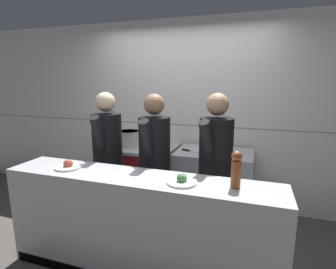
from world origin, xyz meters
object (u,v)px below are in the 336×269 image
(sauce_pot, at_px, (160,142))
(chef_line, at_px, (215,166))
(plated_dish_appetiser, at_px, (182,181))
(chef_head_cook, at_px, (108,156))
(chefs_knife, at_px, (193,152))
(oven_range, at_px, (143,177))
(stock_pot, at_px, (129,138))
(mixing_bowl_steel, at_px, (219,148))
(plated_dish_main, at_px, (68,166))
(pepper_mill, at_px, (236,169))
(chef_sous, at_px, (155,162))

(sauce_pot, distance_m, chef_line, 1.06)
(plated_dish_appetiser, distance_m, chef_head_cook, 1.22)
(chefs_knife, bearing_deg, chef_line, -56.82)
(oven_range, height_order, stock_pot, stock_pot)
(mixing_bowl_steel, relative_size, chefs_knife, 0.78)
(oven_range, distance_m, stock_pot, 0.58)
(plated_dish_main, bearing_deg, oven_range, 80.80)
(oven_range, distance_m, mixing_bowl_steel, 1.16)
(mixing_bowl_steel, distance_m, plated_dish_main, 1.81)
(mixing_bowl_steel, relative_size, pepper_mill, 0.99)
(stock_pot, xyz_separation_m, chef_line, (1.28, -0.61, -0.07))
(mixing_bowl_steel, relative_size, chef_head_cook, 0.18)
(plated_dish_main, distance_m, pepper_mill, 1.55)
(chefs_knife, relative_size, chef_line, 0.22)
(stock_pot, relative_size, pepper_mill, 1.03)
(sauce_pot, bearing_deg, plated_dish_main, -110.55)
(chef_sous, bearing_deg, pepper_mill, -33.90)
(chefs_knife, distance_m, chef_head_cook, 1.04)
(sauce_pot, xyz_separation_m, chef_line, (0.83, -0.65, -0.04))
(pepper_mill, distance_m, chef_sous, 1.05)
(oven_range, xyz_separation_m, sauce_pot, (0.27, -0.00, 0.52))
(chef_head_cook, bearing_deg, plated_dish_appetiser, -39.87)
(plated_dish_main, relative_size, chef_line, 0.15)
(sauce_pot, distance_m, chef_head_cook, 0.78)
(chef_head_cook, bearing_deg, chef_sous, -13.12)
(sauce_pot, height_order, chefs_knife, sauce_pot)
(sauce_pot, bearing_deg, stock_pot, -174.25)
(chef_sous, bearing_deg, sauce_pot, 102.87)
(chefs_knife, relative_size, chef_sous, 0.23)
(oven_range, bearing_deg, mixing_bowl_steel, 2.58)
(stock_pot, bearing_deg, mixing_bowl_steel, 4.32)
(plated_dish_main, height_order, plated_dish_appetiser, same)
(sauce_pot, height_order, plated_dish_main, plated_dish_main)
(oven_range, bearing_deg, plated_dish_appetiser, -54.24)
(stock_pot, height_order, chef_line, chef_line)
(mixing_bowl_steel, relative_size, plated_dish_appetiser, 1.17)
(sauce_pot, relative_size, chef_head_cook, 0.16)
(oven_range, xyz_separation_m, chef_head_cook, (-0.13, -0.66, 0.48))
(chef_sous, bearing_deg, stock_pot, 131.65)
(mixing_bowl_steel, distance_m, chef_sous, 0.95)
(stock_pot, height_order, pepper_mill, pepper_mill)
(oven_range, relative_size, stock_pot, 3.02)
(sauce_pot, relative_size, chef_sous, 0.16)
(plated_dish_main, relative_size, chef_head_cook, 0.15)
(chefs_knife, xyz_separation_m, chef_sous, (-0.28, -0.60, 0.02))
(chef_line, bearing_deg, pepper_mill, -54.36)
(stock_pot, bearing_deg, chef_sous, -45.78)
(oven_range, xyz_separation_m, plated_dish_appetiser, (0.92, -1.28, 0.54))
(chef_head_cook, bearing_deg, chef_line, -9.16)
(chef_head_cook, bearing_deg, sauce_pot, 49.19)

